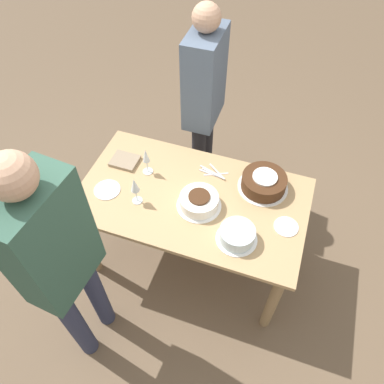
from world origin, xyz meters
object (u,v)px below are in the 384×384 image
Objects in this scene: cake_front_chocolate at (264,182)px; person_cutting at (204,95)px; cake_center_white at (199,201)px; wine_glass_far at (135,186)px; cake_back_decorated at (237,235)px; person_watching at (57,257)px; wine_glass_near at (146,157)px.

cake_front_chocolate is 0.20× the size of person_cutting.
wine_glass_far reaches higher than cake_center_white.
cake_back_decorated is at bearing 27.84° from person_cutting.
cake_front_chocolate is at bearing 48.04° from person_cutting.
person_watching is (0.10, 0.64, 0.16)m from wine_glass_far.
person_watching reaches higher than person_cutting.
cake_center_white is 1.36× the size of wine_glass_near.
cake_center_white is 0.86× the size of cake_front_chocolate.
cake_front_chocolate is at bearing -97.76° from cake_back_decorated.
person_cutting is at bearing -41.27° from cake_front_chocolate.
cake_front_chocolate is at bearing -141.35° from cake_center_white.
cake_front_chocolate is (-0.35, -0.28, 0.01)m from cake_center_white.
person_watching reaches higher than wine_glass_far.
person_cutting reaches higher than cake_center_white.
wine_glass_far is (0.74, 0.38, 0.10)m from cake_front_chocolate.
person_cutting is at bearing -73.86° from cake_center_white.
person_watching is (0.48, 0.74, 0.26)m from cake_center_white.
cake_center_white is 0.33m from cake_back_decorated.
cake_center_white is at bearing 159.21° from wine_glass_near.
person_watching is at bearing -10.10° from person_cutting.
cake_front_chocolate is 1.34m from person_watching.
wine_glass_far is at bearing 98.26° from wine_glass_near.
person_cutting is (0.23, -0.79, 0.20)m from cake_center_white.
person_watching is at bearing 36.62° from cake_back_decorated.
wine_glass_near reaches higher than cake_center_white.
cake_front_chocolate is at bearing -34.42° from person_watching.
wine_glass_near reaches higher than cake_front_chocolate.
wine_glass_far is (0.39, 0.09, 0.10)m from cake_center_white.
cake_front_chocolate is 0.45m from cake_back_decorated.
cake_front_chocolate is at bearing -153.00° from wine_glass_far.
person_watching is (0.25, 1.53, 0.06)m from person_cutting.
cake_center_white is 0.85m from person_cutting.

